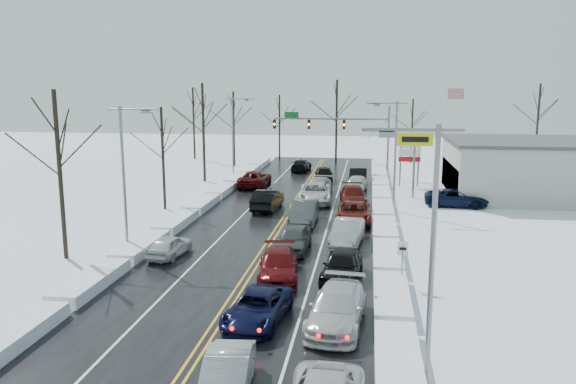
% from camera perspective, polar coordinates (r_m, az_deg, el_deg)
% --- Properties ---
extents(ground, '(160.00, 160.00, 0.00)m').
position_cam_1_polar(ground, '(38.09, -1.67, -4.77)').
color(ground, white).
rests_on(ground, ground).
extents(road_surface, '(14.00, 84.00, 0.01)m').
position_cam_1_polar(road_surface, '(39.99, -1.18, -4.01)').
color(road_surface, black).
rests_on(road_surface, ground).
extents(snow_bank_left, '(1.66, 72.00, 0.63)m').
position_cam_1_polar(snow_bank_left, '(41.87, -11.51, -3.56)').
color(snow_bank_left, white).
rests_on(snow_bank_left, ground).
extents(snow_bank_right, '(1.66, 72.00, 0.63)m').
position_cam_1_polar(snow_bank_right, '(39.51, 9.80, -4.36)').
color(snow_bank_right, white).
rests_on(snow_bank_right, ground).
extents(traffic_signal_mast, '(13.28, 0.39, 8.00)m').
position_cam_1_polar(traffic_signal_mast, '(64.38, 5.66, 6.49)').
color(traffic_signal_mast, slate).
rests_on(traffic_signal_mast, ground).
extents(tires_plus_sign, '(3.20, 0.34, 6.00)m').
position_cam_1_polar(tires_plus_sign, '(52.57, 12.77, 4.80)').
color(tires_plus_sign, slate).
rests_on(tires_plus_sign, ground).
extents(used_vehicles_sign, '(2.20, 0.22, 4.65)m').
position_cam_1_polar(used_vehicles_sign, '(58.70, 12.25, 3.77)').
color(used_vehicles_sign, slate).
rests_on(used_vehicles_sign, ground).
extents(speed_limit_sign, '(0.55, 0.09, 2.35)m').
position_cam_1_polar(speed_limit_sign, '(29.48, 11.55, -6.34)').
color(speed_limit_sign, slate).
rests_on(speed_limit_sign, ground).
extents(flagpole, '(1.87, 1.20, 10.00)m').
position_cam_1_polar(flagpole, '(66.88, 15.90, 6.68)').
color(flagpole, silver).
rests_on(flagpole, ground).
extents(dealership_building, '(20.40, 12.40, 5.30)m').
position_cam_1_polar(dealership_building, '(57.45, 26.04, 2.11)').
color(dealership_building, '#A8A9A4').
rests_on(dealership_building, ground).
extents(streetlight_se, '(3.20, 0.25, 9.00)m').
position_cam_1_polar(streetlight_se, '(18.89, 13.93, -4.51)').
color(streetlight_se, slate).
rests_on(streetlight_se, ground).
extents(streetlight_ne, '(3.20, 0.25, 9.00)m').
position_cam_1_polar(streetlight_ne, '(46.45, 10.63, 4.53)').
color(streetlight_ne, slate).
rests_on(streetlight_ne, ground).
extents(streetlight_sw, '(3.20, 0.25, 9.00)m').
position_cam_1_polar(streetlight_sw, '(35.66, -16.11, 2.46)').
color(streetlight_sw, slate).
rests_on(streetlight_sw, ground).
extents(streetlight_nw, '(3.20, 0.25, 9.00)m').
position_cam_1_polar(streetlight_nw, '(62.10, -5.47, 6.18)').
color(streetlight_nw, slate).
rests_on(streetlight_nw, ground).
extents(tree_left_b, '(4.00, 4.00, 10.00)m').
position_cam_1_polar(tree_left_b, '(35.18, -22.37, 4.72)').
color(tree_left_b, '#2D231C').
rests_on(tree_left_b, ground).
extents(tree_left_c, '(3.40, 3.40, 8.50)m').
position_cam_1_polar(tree_left_c, '(47.44, -12.66, 5.34)').
color(tree_left_c, '#2D231C').
rests_on(tree_left_c, ground).
extents(tree_left_d, '(4.20, 4.20, 10.50)m').
position_cam_1_polar(tree_left_d, '(60.81, -8.64, 7.93)').
color(tree_left_d, '#2D231C').
rests_on(tree_left_d, ground).
extents(tree_left_e, '(3.80, 3.80, 9.50)m').
position_cam_1_polar(tree_left_e, '(72.30, -5.55, 7.87)').
color(tree_left_e, '#2D231C').
rests_on(tree_left_e, ground).
extents(tree_far_a, '(4.00, 4.00, 10.00)m').
position_cam_1_polar(tree_far_a, '(80.01, -9.60, 8.29)').
color(tree_far_a, '#2D231C').
rests_on(tree_far_a, ground).
extents(tree_far_b, '(3.60, 3.60, 9.00)m').
position_cam_1_polar(tree_far_b, '(78.23, -0.87, 7.87)').
color(tree_far_b, '#2D231C').
rests_on(tree_far_b, ground).
extents(tree_far_c, '(4.40, 4.40, 11.00)m').
position_cam_1_polar(tree_far_c, '(75.32, 4.97, 8.79)').
color(tree_far_c, '#2D231C').
rests_on(tree_far_c, ground).
extents(tree_far_d, '(3.40, 3.40, 8.50)m').
position_cam_1_polar(tree_far_d, '(76.98, 12.53, 7.32)').
color(tree_far_d, '#2D231C').
rests_on(tree_far_d, ground).
extents(tree_far_e, '(4.20, 4.20, 10.50)m').
position_cam_1_polar(tree_far_e, '(80.19, 24.12, 7.77)').
color(tree_far_e, '#2D231C').
rests_on(tree_far_e, ground).
extents(queued_car_2, '(2.77, 5.06, 1.35)m').
position_cam_1_polar(queued_car_2, '(25.24, -3.10, -13.06)').
color(queued_car_2, black).
rests_on(queued_car_2, ground).
extents(queued_car_3, '(2.70, 5.34, 1.49)m').
position_cam_1_polar(queued_car_3, '(30.45, -0.98, -8.79)').
color(queued_car_3, '#520B0C').
rests_on(queued_car_3, ground).
extents(queued_car_4, '(2.03, 4.67, 1.57)m').
position_cam_1_polar(queued_car_4, '(35.37, 0.59, -5.99)').
color(queued_car_4, '#404345').
rests_on(queued_car_4, ground).
extents(queued_car_5, '(1.83, 5.21, 1.72)m').
position_cam_1_polar(queued_car_5, '(42.32, 1.64, -3.19)').
color(queued_car_5, '#434548').
rests_on(queued_car_5, ground).
extents(queued_car_6, '(3.21, 6.24, 1.68)m').
position_cam_1_polar(queued_car_6, '(49.86, 2.78, -1.06)').
color(queued_car_6, silver).
rests_on(queued_car_6, ground).
extents(queued_car_7, '(2.55, 5.17, 1.44)m').
position_cam_1_polar(queued_car_7, '(54.16, 3.16, -0.12)').
color(queued_car_7, '#96979D').
rests_on(queued_car_7, ground).
extents(queued_car_8, '(2.32, 4.99, 1.65)m').
position_cam_1_polar(queued_car_8, '(60.52, 3.64, 1.03)').
color(queued_car_8, black).
rests_on(queued_car_8, ground).
extents(queued_car_11, '(2.68, 5.67, 1.60)m').
position_cam_1_polar(queued_car_11, '(24.98, 4.97, -13.35)').
color(queued_car_11, silver).
rests_on(queued_car_11, ground).
extents(queued_car_12, '(2.41, 4.83, 1.58)m').
position_cam_1_polar(queued_car_12, '(30.43, 5.48, -8.86)').
color(queued_car_12, black).
rests_on(queued_car_12, ground).
extents(queued_car_13, '(2.25, 5.14, 1.64)m').
position_cam_1_polar(queued_car_13, '(36.86, 6.02, -5.36)').
color(queued_car_13, '#9EA1A5').
rests_on(queued_car_13, ground).
extents(queued_car_14, '(2.58, 5.55, 1.54)m').
position_cam_1_polar(queued_car_14, '(42.73, 6.68, -3.12)').
color(queued_car_14, '#53110B').
rests_on(queued_car_14, ground).
extents(queued_car_15, '(2.65, 5.67, 1.60)m').
position_cam_1_polar(queued_car_15, '(49.16, 6.60, -1.29)').
color(queued_car_15, '#450E09').
rests_on(queued_car_15, ground).
extents(queued_car_16, '(2.35, 4.84, 1.59)m').
position_cam_1_polar(queued_car_16, '(55.14, 6.93, 0.01)').
color(queued_car_16, silver).
rests_on(queued_car_16, ground).
extents(queued_car_17, '(1.89, 5.20, 1.71)m').
position_cam_1_polar(queued_car_17, '(59.16, 7.13, 0.74)').
color(queued_car_17, black).
rests_on(queued_car_17, ground).
extents(oncoming_car_0, '(2.07, 5.25, 1.70)m').
position_cam_1_polar(oncoming_car_0, '(47.02, -2.09, -1.78)').
color(oncoming_car_0, black).
rests_on(oncoming_car_0, ground).
extents(oncoming_car_1, '(2.76, 5.95, 1.65)m').
position_cam_1_polar(oncoming_car_1, '(57.69, -3.37, 0.55)').
color(oncoming_car_1, '#4B0A0A').
rests_on(oncoming_car_1, ground).
extents(oncoming_car_2, '(2.21, 5.00, 1.43)m').
position_cam_1_polar(oncoming_car_2, '(68.25, 1.35, 2.15)').
color(oncoming_car_2, black).
rests_on(oncoming_car_2, ground).
extents(oncoming_car_3, '(1.99, 4.04, 1.32)m').
position_cam_1_polar(oncoming_car_3, '(34.96, -11.89, -6.43)').
color(oncoming_car_3, silver).
rests_on(oncoming_car_3, ground).
extents(parked_car_0, '(5.54, 2.90, 1.49)m').
position_cam_1_polar(parked_car_0, '(50.29, 16.67, -1.40)').
color(parked_car_0, black).
rests_on(parked_car_0, ground).
extents(parked_car_1, '(2.77, 5.70, 1.60)m').
position_cam_1_polar(parked_car_1, '(54.45, 19.47, -0.66)').
color(parked_car_1, '#414447').
rests_on(parked_car_1, ground).
extents(parked_car_2, '(2.37, 4.80, 1.57)m').
position_cam_1_polar(parked_car_2, '(60.01, 16.48, 0.52)').
color(parked_car_2, black).
rests_on(parked_car_2, ground).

